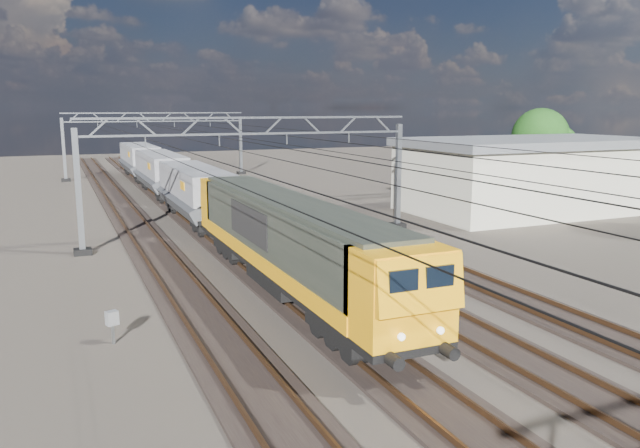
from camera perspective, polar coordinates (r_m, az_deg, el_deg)
name	(u,v)px	position (r m, az deg, el deg)	size (l,w,h in m)	color
ground	(278,254)	(32.98, -3.82, -2.76)	(160.00, 160.00, 0.00)	black
track_outer_west	(163,264)	(31.55, -14.17, -3.55)	(2.60, 140.00, 0.30)	black
track_loco	(242,256)	(32.38, -7.17, -2.95)	(2.60, 140.00, 0.30)	black
track_inner_east	(313,249)	(33.66, -0.61, -2.34)	(2.60, 140.00, 0.30)	black
track_outer_east	(379,243)	(35.35, 5.40, -1.76)	(2.60, 140.00, 0.30)	black
catenary_gantry_mid	(254,173)	(36.08, -6.01, 4.65)	(19.90, 0.90, 7.11)	gray
catenary_gantry_far	(157,142)	(71.19, -14.71, 7.26)	(19.90, 0.90, 7.11)	gray
overhead_wires	(235,138)	(39.77, -7.79, 7.82)	(12.03, 140.00, 0.53)	black
locomotive	(287,239)	(25.54, -3.03, -1.34)	(2.76, 21.10, 3.62)	black
hopper_wagon_lead	(195,190)	(42.40, -11.32, 3.10)	(3.38, 13.00, 3.25)	black
hopper_wagon_mid	(161,170)	(56.29, -14.34, 4.78)	(3.38, 13.00, 3.25)	black
hopper_wagon_third	(140,158)	(70.30, -16.17, 5.78)	(3.38, 13.00, 3.25)	black
trackside_cabinet	(112,319)	(21.54, -18.48, -8.27)	(0.44, 0.38, 1.12)	gray
industrial_shed	(531,174)	(49.02, 18.70, 4.32)	(18.60, 10.60, 5.40)	beige
tree_far	(544,139)	(60.20, 19.83, 7.33)	(5.53, 5.13, 7.58)	#372119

